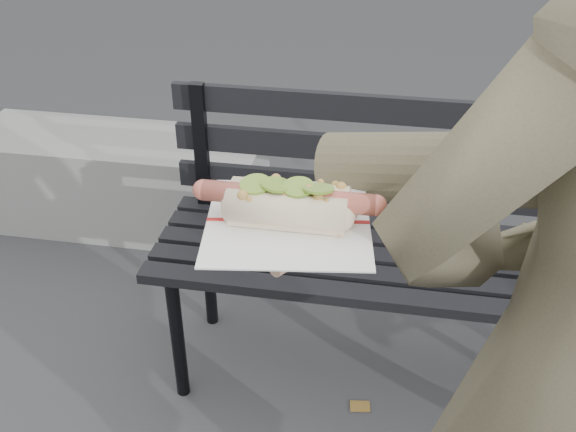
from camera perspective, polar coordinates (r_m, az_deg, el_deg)
name	(u,v)px	position (r m, az deg, el deg)	size (l,w,h in m)	color
park_bench	(414,231)	(1.97, 10.60, -1.22)	(1.50, 0.44, 0.88)	black
concrete_block	(121,181)	(2.93, -13.93, 2.91)	(1.20, 0.40, 0.40)	slate
held_hotdog	(465,182)	(0.81, 14.72, 2.77)	(0.63, 0.30, 0.20)	#4E4A34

